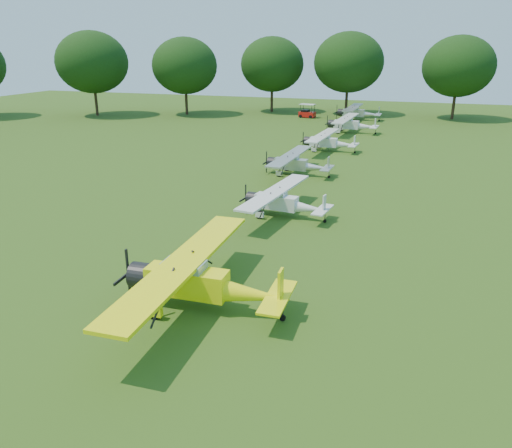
{
  "coord_description": "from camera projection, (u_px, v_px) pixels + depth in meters",
  "views": [
    {
      "loc": [
        9.65,
        -27.04,
        10.74
      ],
      "look_at": [
        1.6,
        -2.33,
        1.4
      ],
      "focal_mm": 35.0,
      "sensor_mm": 36.0,
      "label": 1
    }
  ],
  "objects": [
    {
      "name": "aircraft_4",
      "position": [
        296.0,
        163.0,
        43.36
      ],
      "size": [
        6.01,
        9.56,
        1.88
      ],
      "rotation": [
        0.0,
        0.0,
        -0.05
      ],
      "color": "silver",
      "rests_on": "ground"
    },
    {
      "name": "aircraft_7",
      "position": [
        357.0,
        112.0,
        75.34
      ],
      "size": [
        6.77,
        10.76,
        2.13
      ],
      "rotation": [
        0.0,
        0.0,
        -0.03
      ],
      "color": "silver",
      "rests_on": "ground"
    },
    {
      "name": "aircraft_2",
      "position": [
        199.0,
        279.0,
        21.15
      ],
      "size": [
        7.47,
        11.86,
        2.34
      ],
      "rotation": [
        0.0,
        0.0,
        0.02
      ],
      "color": "#FFFB0A",
      "rests_on": "ground"
    },
    {
      "name": "ground",
      "position": [
        243.0,
        230.0,
        30.64
      ],
      "size": [
        160.0,
        160.0,
        0.0
      ],
      "primitive_type": "plane",
      "color": "#214A12",
      "rests_on": "ground"
    },
    {
      "name": "aircraft_3",
      "position": [
        283.0,
        201.0,
        32.81
      ],
      "size": [
        6.0,
        9.53,
        1.87
      ],
      "rotation": [
        0.0,
        0.0,
        -0.13
      ],
      "color": "silver",
      "rests_on": "ground"
    },
    {
      "name": "aircraft_5",
      "position": [
        328.0,
        141.0,
        53.22
      ],
      "size": [
        6.03,
        9.6,
        1.89
      ],
      "rotation": [
        0.0,
        0.0,
        -0.07
      ],
      "color": "silver",
      "rests_on": "ground"
    },
    {
      "name": "tree_belt",
      "position": [
        305.0,
        98.0,
        27.03
      ],
      "size": [
        137.36,
        130.27,
        14.52
      ],
      "color": "black",
      "rests_on": "ground"
    },
    {
      "name": "aircraft_6",
      "position": [
        350.0,
        123.0,
        64.32
      ],
      "size": [
        6.66,
        10.61,
        2.09
      ],
      "rotation": [
        0.0,
        0.0,
        -0.06
      ],
      "color": "silver",
      "rests_on": "ground"
    },
    {
      "name": "golf_cart",
      "position": [
        307.0,
        113.0,
        78.13
      ],
      "size": [
        2.66,
        1.9,
        2.08
      ],
      "rotation": [
        0.0,
        0.0,
        -0.18
      ],
      "color": "red",
      "rests_on": "ground"
    }
  ]
}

